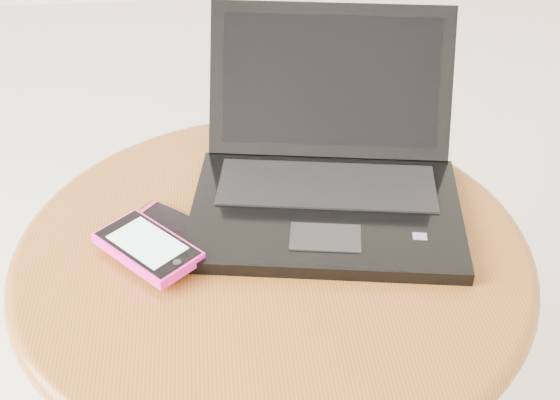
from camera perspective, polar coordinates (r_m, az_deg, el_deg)
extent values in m
cylinder|color=#552D1B|center=(1.06, -0.47, -13.26)|extent=(0.09, 0.09, 0.42)
cylinder|color=brown|center=(0.90, -0.54, -4.01)|extent=(0.57, 0.57, 0.03)
torus|color=brown|center=(0.90, -0.54, -4.01)|extent=(0.59, 0.59, 0.03)
cube|color=black|center=(0.93, 3.37, -0.93)|extent=(0.35, 0.27, 0.02)
cube|color=black|center=(0.96, 3.43, 1.10)|extent=(0.28, 0.14, 0.00)
cube|color=black|center=(0.88, 3.32, -2.73)|extent=(0.09, 0.06, 0.00)
cube|color=red|center=(0.89, 10.16, -2.63)|extent=(0.02, 0.01, 0.00)
cube|color=black|center=(1.01, 3.71, 8.67)|extent=(0.32, 0.14, 0.18)
cube|color=black|center=(1.00, 3.71, 8.67)|extent=(0.28, 0.12, 0.15)
cube|color=black|center=(0.91, -7.86, -2.26)|extent=(0.12, 0.12, 0.01)
cube|color=#AB275D|center=(0.94, -10.19, -0.91)|extent=(0.04, 0.05, 0.00)
cube|color=#F51E9D|center=(0.87, -9.63, -3.45)|extent=(0.13, 0.13, 0.01)
cube|color=black|center=(0.87, -9.67, -3.11)|extent=(0.12, 0.12, 0.00)
cube|color=silver|center=(0.87, -9.68, -3.06)|extent=(0.09, 0.09, 0.00)
cylinder|color=black|center=(0.84, -7.52, -4.52)|extent=(0.01, 0.01, 0.00)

